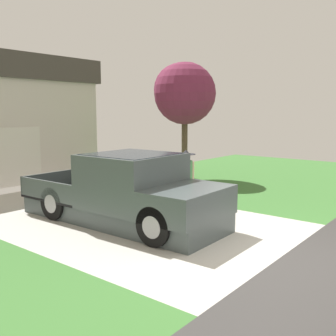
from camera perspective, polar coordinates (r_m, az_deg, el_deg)
name	(u,v)px	position (r m, az deg, el deg)	size (l,w,h in m)	color
pickup_truck	(131,193)	(9.07, -5.33, -3.66)	(2.16, 5.21, 1.64)	#454F50
person_with_hat	(186,178)	(9.62, 2.62, -1.47)	(0.47, 0.46, 1.67)	navy
handbag	(191,214)	(9.54, 3.41, -6.66)	(0.30, 0.21, 0.43)	#232328
front_yard_tree	(183,92)	(15.37, 2.20, 10.94)	(2.37, 2.48, 4.46)	brown
wheeled_trash_bin	(118,165)	(14.67, -7.22, 0.37)	(0.60, 0.72, 1.11)	#286B38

